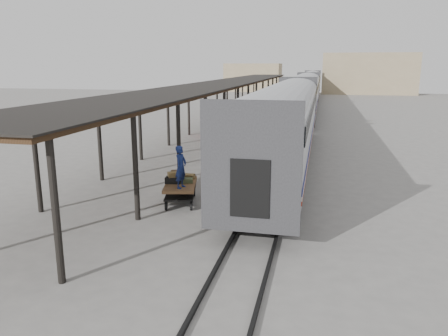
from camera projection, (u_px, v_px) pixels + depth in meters
name	position (u px, v px, depth m)	size (l,w,h in m)	color
ground	(188.00, 206.00, 17.99)	(160.00, 160.00, 0.00)	slate
train	(304.00, 92.00, 48.80)	(3.45, 76.01, 4.01)	silver
canopy	(228.00, 83.00, 40.59)	(4.90, 64.30, 4.15)	#422B19
rails	(303.00, 116.00, 49.60)	(1.54, 150.00, 0.12)	black
building_far	(368.00, 73.00, 88.22)	(18.00, 10.00, 8.00)	tan
building_left	(253.00, 77.00, 97.31)	(12.00, 8.00, 6.00)	tan
baggage_cart	(181.00, 188.00, 18.19)	(1.76, 2.62, 0.86)	brown
suitcase_stack	(178.00, 177.00, 18.45)	(1.30, 1.22, 0.44)	#3C3D3F
luggage_tug	(213.00, 128.00, 35.41)	(1.58, 1.98, 1.52)	maroon
porter	(181.00, 167.00, 17.27)	(0.62, 0.41, 1.71)	navy
pedestrian	(219.00, 130.00, 32.71)	(1.03, 0.43, 1.76)	black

